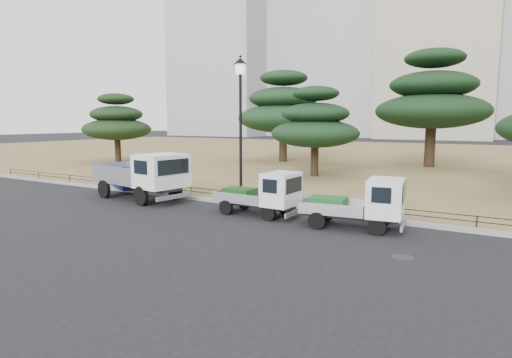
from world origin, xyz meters
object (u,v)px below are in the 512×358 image
Objects in this scene: truck_large at (143,174)px; truck_kei_front at (263,194)px; tarp_pile at (130,179)px; street_lamp at (240,105)px; truck_kei_rear at (360,203)px.

truck_large is 6.42m from truck_kei_front.
truck_large reaches higher than tarp_pile.
street_lamp is 7.84m from tarp_pile.
truck_large is 0.86× the size of street_lamp.
tarp_pile is (-12.77, 1.65, -0.27)m from truck_kei_rear.
truck_kei_front is 9.08m from tarp_pile.
truck_large is 2.99m from tarp_pile.
truck_large is 1.50× the size of truck_kei_rear.
tarp_pile is (-2.53, 1.48, -0.61)m from truck_large.
truck_kei_rear is (3.83, -0.08, 0.01)m from truck_kei_front.
tarp_pile is at bearing 158.72° from truck_large.
truck_kei_rear is (10.24, -0.17, -0.34)m from truck_large.
truck_large reaches higher than truck_kei_rear.
truck_kei_front is at bearing -38.19° from street_lamp.
truck_kei_front is at bearing 8.18° from truck_large.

